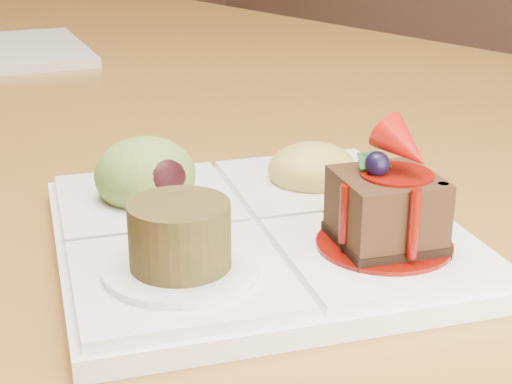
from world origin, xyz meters
TOP-DOWN VIEW (x-y plane):
  - dining_table at (0.00, 0.00)m, footprint 1.00×1.80m
  - sampler_plate at (-0.15, -0.48)m, footprint 0.30×0.30m

SIDE VIEW (x-z plane):
  - dining_table at x=0.00m, z-range 0.31..1.06m
  - sampler_plate at x=-0.15m, z-range 0.72..0.81m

